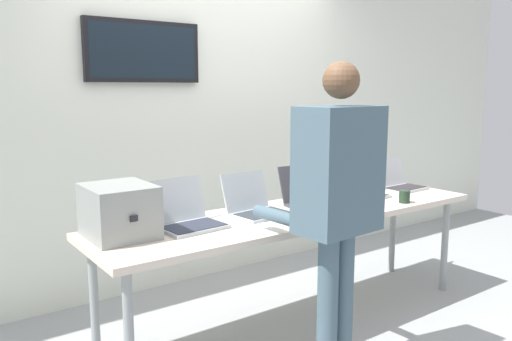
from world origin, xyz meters
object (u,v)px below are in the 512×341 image
laptop_station_0 (186,216)px  laptop_station_3 (359,189)px  laptop_station_1 (255,205)px  workbench (298,219)px  equipment_box (119,211)px  laptop_station_2 (311,196)px  coffee_mug (404,197)px  laptop_station_4 (398,182)px  person (337,192)px

laptop_station_0 → laptop_station_3: laptop_station_0 is taller
laptop_station_1 → laptop_station_3: bearing=-0.2°
workbench → equipment_box: equipment_box is taller
workbench → laptop_station_2: size_ratio=7.03×
equipment_box → coffee_mug: 1.95m
laptop_station_3 → coffee_mug: laptop_station_3 is taller
laptop_station_0 → laptop_station_4: laptop_station_0 is taller
workbench → equipment_box: 1.18m
laptop_station_1 → person: bearing=-89.5°
laptop_station_0 → coffee_mug: (1.53, -0.34, -0.02)m
laptop_station_0 → person: bearing=-54.9°
person → laptop_station_1: bearing=90.5°
laptop_station_0 → laptop_station_1: bearing=0.6°
laptop_station_0 → laptop_station_1: size_ratio=1.03×
laptop_station_2 → laptop_station_4: (0.94, 0.02, -0.01)m
workbench → coffee_mug: 0.80m
person → coffee_mug: bearing=19.8°
laptop_station_4 → laptop_station_2: bearing=-178.9°
laptop_station_3 → laptop_station_0: bearing=-179.9°
workbench → equipment_box: bearing=174.2°
workbench → laptop_station_0: bearing=173.7°
laptop_station_1 → coffee_mug: size_ratio=4.26×
person → laptop_station_2: bearing=56.8°
laptop_station_0 → laptop_station_2: laptop_station_0 is taller
laptop_station_0 → laptop_station_4: bearing=0.4°
laptop_station_0 → laptop_station_4: (1.90, 0.01, -0.01)m
coffee_mug → laptop_station_4: bearing=43.3°
laptop_station_1 → laptop_station_3: (0.94, -0.00, -0.00)m
laptop_station_4 → workbench: bearing=-175.0°
laptop_station_3 → coffee_mug: (0.09, -0.34, -0.01)m
laptop_station_4 → person: 1.59m
laptop_station_0 → workbench: bearing=-6.3°
equipment_box → workbench: bearing=-5.8°
person → laptop_station_3: bearing=37.1°
laptop_station_1 → equipment_box: bearing=178.2°
equipment_box → laptop_station_4: size_ratio=1.13×
laptop_station_1 → coffee_mug: bearing=-18.2°
laptop_station_1 → coffee_mug: laptop_station_1 is taller
laptop_station_3 → equipment_box: bearing=179.1°
laptop_station_0 → person: person is taller
laptop_station_2 → coffee_mug: (0.57, -0.33, -0.02)m
equipment_box → laptop_station_2: equipment_box is taller
laptop_station_2 → person: bearing=-123.2°
laptop_station_2 → equipment_box: bearing=178.4°
laptop_station_1 → laptop_station_2: bearing=-1.3°
coffee_mug → person: bearing=-160.2°
workbench → laptop_station_0: size_ratio=7.16×
laptop_station_2 → laptop_station_3: (0.48, 0.01, -0.01)m
laptop_station_0 → coffee_mug: bearing=-12.4°
laptop_station_0 → coffee_mug: laptop_station_0 is taller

